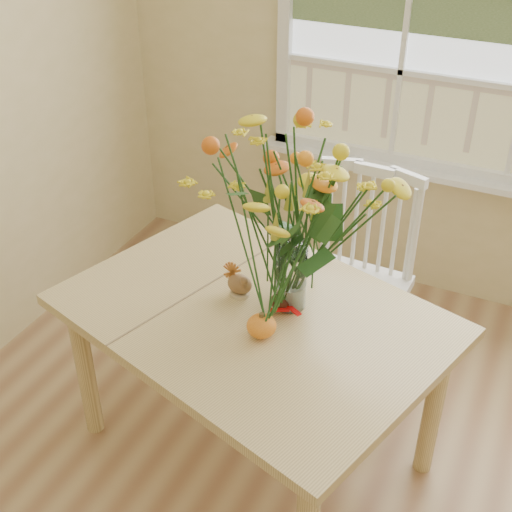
% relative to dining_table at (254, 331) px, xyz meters
% --- Properties ---
extents(dining_table, '(1.51, 1.26, 0.69)m').
position_rel_dining_table_xyz_m(dining_table, '(0.00, 0.00, 0.00)').
color(dining_table, tan).
rests_on(dining_table, floor).
extents(windsor_chair, '(0.45, 0.43, 0.95)m').
position_rel_dining_table_xyz_m(windsor_chair, '(0.18, 0.65, -0.07)').
color(windsor_chair, white).
rests_on(windsor_chair, floor).
extents(flower_vase, '(0.53, 0.53, 0.63)m').
position_rel_dining_table_xyz_m(flower_vase, '(0.10, 0.09, 0.47)').
color(flower_vase, white).
rests_on(flower_vase, dining_table).
extents(pumpkin, '(0.10, 0.10, 0.08)m').
position_rel_dining_table_xyz_m(pumpkin, '(0.08, -0.11, 0.13)').
color(pumpkin, orange).
rests_on(pumpkin, dining_table).
extents(turkey_figurine, '(0.09, 0.07, 0.12)m').
position_rel_dining_table_xyz_m(turkey_figurine, '(-0.09, 0.07, 0.14)').
color(turkey_figurine, '#CCB78C').
rests_on(turkey_figurine, dining_table).
extents(dark_gourd, '(0.13, 0.08, 0.06)m').
position_rel_dining_table_xyz_m(dark_gourd, '(0.08, 0.05, 0.12)').
color(dark_gourd, '#38160F').
rests_on(dark_gourd, dining_table).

